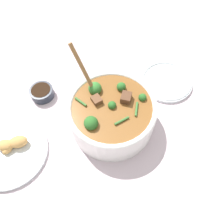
# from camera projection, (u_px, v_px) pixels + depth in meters

# --- Properties ---
(ground_plane) EXTENTS (4.00, 4.00, 0.00)m
(ground_plane) POSITION_uv_depth(u_px,v_px,m) (112.00, 123.00, 0.74)
(ground_plane) COLOR silver
(stew_bowl) EXTENTS (0.30, 0.27, 0.26)m
(stew_bowl) POSITION_uv_depth(u_px,v_px,m) (112.00, 113.00, 0.69)
(stew_bowl) COLOR white
(stew_bowl) RESTS_ON ground_plane
(condiment_bowl) EXTENTS (0.08, 0.08, 0.04)m
(condiment_bowl) POSITION_uv_depth(u_px,v_px,m) (42.00, 92.00, 0.79)
(condiment_bowl) COLOR #232833
(condiment_bowl) RESTS_ON ground_plane
(empty_plate) EXTENTS (0.20, 0.20, 0.02)m
(empty_plate) POSITION_uv_depth(u_px,v_px,m) (166.00, 81.00, 0.83)
(empty_plate) COLOR white
(empty_plate) RESTS_ON ground_plane
(food_plate) EXTENTS (0.24, 0.24, 0.05)m
(food_plate) POSITION_uv_depth(u_px,v_px,m) (10.00, 151.00, 0.68)
(food_plate) COLOR white
(food_plate) RESTS_ON ground_plane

